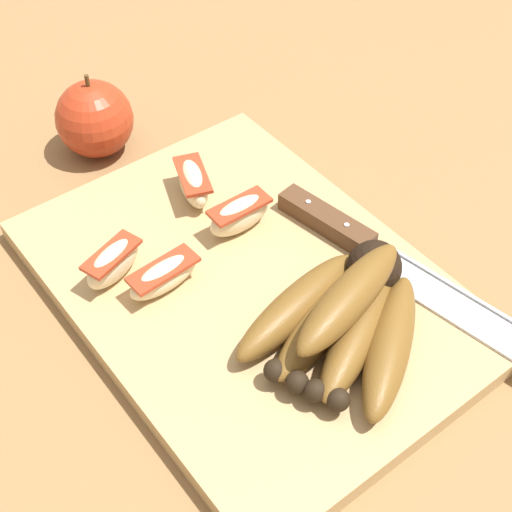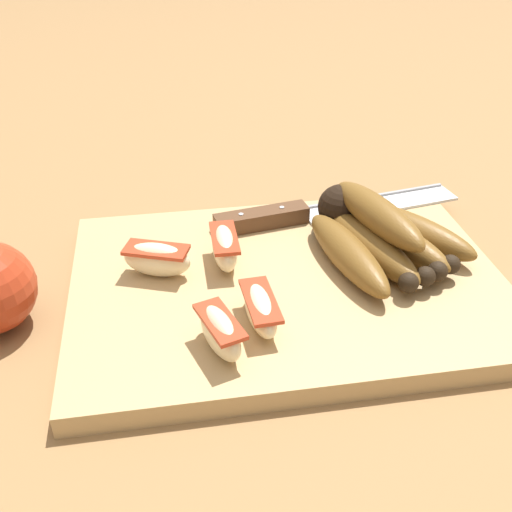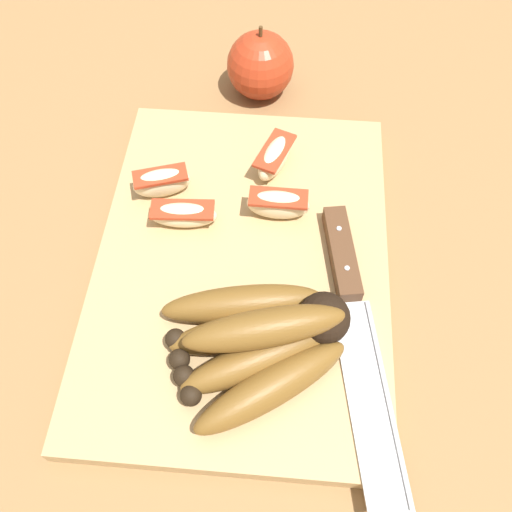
{
  "view_description": "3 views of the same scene",
  "coord_description": "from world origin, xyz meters",
  "px_view_note": "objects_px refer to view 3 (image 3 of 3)",
  "views": [
    {
      "loc": [
        0.35,
        -0.24,
        0.51
      ],
      "look_at": [
        0.02,
        0.02,
        0.06
      ],
      "focal_mm": 52.46,
      "sensor_mm": 36.0,
      "label": 1
    },
    {
      "loc": [
        -0.1,
        -0.43,
        0.35
      ],
      "look_at": [
        -0.02,
        0.02,
        0.04
      ],
      "focal_mm": 43.02,
      "sensor_mm": 36.0,
      "label": 2
    },
    {
      "loc": [
        0.29,
        0.06,
        0.47
      ],
      "look_at": [
        0.02,
        0.03,
        0.05
      ],
      "focal_mm": 38.42,
      "sensor_mm": 36.0,
      "label": 3
    }
  ],
  "objects_px": {
    "apple_wedge_middle": "(162,182)",
    "apple_wedge_extra": "(183,215)",
    "apple_wedge_near": "(278,204)",
    "apple_wedge_far": "(275,157)",
    "chefs_knife": "(351,299)",
    "banana_bunch": "(263,339)",
    "whole_apple": "(260,65)"
  },
  "relations": [
    {
      "from": "chefs_knife",
      "to": "apple_wedge_far",
      "type": "relative_size",
      "value": 4.14
    },
    {
      "from": "apple_wedge_middle",
      "to": "apple_wedge_extra",
      "type": "distance_m",
      "value": 0.05
    },
    {
      "from": "apple_wedge_extra",
      "to": "banana_bunch",
      "type": "bearing_deg",
      "value": 34.82
    },
    {
      "from": "apple_wedge_middle",
      "to": "whole_apple",
      "type": "xyz_separation_m",
      "value": [
        -0.19,
        0.09,
        0.0
      ]
    },
    {
      "from": "chefs_knife",
      "to": "apple_wedge_extra",
      "type": "height_order",
      "value": "apple_wedge_extra"
    },
    {
      "from": "chefs_knife",
      "to": "whole_apple",
      "type": "height_order",
      "value": "whole_apple"
    },
    {
      "from": "apple_wedge_near",
      "to": "apple_wedge_middle",
      "type": "height_order",
      "value": "same"
    },
    {
      "from": "chefs_knife",
      "to": "apple_wedge_middle",
      "type": "bearing_deg",
      "value": -120.12
    },
    {
      "from": "chefs_knife",
      "to": "apple_wedge_near",
      "type": "xyz_separation_m",
      "value": [
        -0.09,
        -0.07,
        0.01
      ]
    },
    {
      "from": "chefs_knife",
      "to": "apple_wedge_extra",
      "type": "xyz_separation_m",
      "value": [
        -0.08,
        -0.17,
        0.01
      ]
    },
    {
      "from": "banana_bunch",
      "to": "apple_wedge_middle",
      "type": "height_order",
      "value": "banana_bunch"
    },
    {
      "from": "banana_bunch",
      "to": "whole_apple",
      "type": "bearing_deg",
      "value": -175.09
    },
    {
      "from": "apple_wedge_near",
      "to": "apple_wedge_far",
      "type": "xyz_separation_m",
      "value": [
        -0.06,
        -0.01,
        -0.0
      ]
    },
    {
      "from": "chefs_knife",
      "to": "apple_wedge_near",
      "type": "distance_m",
      "value": 0.12
    },
    {
      "from": "chefs_knife",
      "to": "apple_wedge_far",
      "type": "distance_m",
      "value": 0.18
    },
    {
      "from": "apple_wedge_near",
      "to": "apple_wedge_far",
      "type": "distance_m",
      "value": 0.06
    },
    {
      "from": "apple_wedge_far",
      "to": "whole_apple",
      "type": "height_order",
      "value": "whole_apple"
    },
    {
      "from": "banana_bunch",
      "to": "apple_wedge_far",
      "type": "relative_size",
      "value": 2.56
    },
    {
      "from": "banana_bunch",
      "to": "apple_wedge_middle",
      "type": "distance_m",
      "value": 0.2
    },
    {
      "from": "apple_wedge_middle",
      "to": "apple_wedge_extra",
      "type": "bearing_deg",
      "value": 37.2
    },
    {
      "from": "banana_bunch",
      "to": "apple_wedge_middle",
      "type": "relative_size",
      "value": 2.75
    },
    {
      "from": "apple_wedge_far",
      "to": "apple_wedge_extra",
      "type": "relative_size",
      "value": 0.98
    },
    {
      "from": "chefs_knife",
      "to": "whole_apple",
      "type": "xyz_separation_m",
      "value": [
        -0.3,
        -0.11,
        0.01
      ]
    },
    {
      "from": "apple_wedge_far",
      "to": "banana_bunch",
      "type": "bearing_deg",
      "value": 1.09
    },
    {
      "from": "apple_wedge_near",
      "to": "apple_wedge_middle",
      "type": "distance_m",
      "value": 0.12
    },
    {
      "from": "apple_wedge_far",
      "to": "apple_wedge_extra",
      "type": "height_order",
      "value": "apple_wedge_far"
    },
    {
      "from": "apple_wedge_far",
      "to": "chefs_knife",
      "type": "bearing_deg",
      "value": 27.11
    },
    {
      "from": "banana_bunch",
      "to": "apple_wedge_near",
      "type": "distance_m",
      "value": 0.15
    },
    {
      "from": "apple_wedge_middle",
      "to": "apple_wedge_far",
      "type": "distance_m",
      "value": 0.12
    },
    {
      "from": "apple_wedge_extra",
      "to": "apple_wedge_far",
      "type": "bearing_deg",
      "value": 133.62
    },
    {
      "from": "whole_apple",
      "to": "apple_wedge_far",
      "type": "bearing_deg",
      "value": 10.47
    },
    {
      "from": "apple_wedge_near",
      "to": "apple_wedge_extra",
      "type": "height_order",
      "value": "apple_wedge_near"
    }
  ]
}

